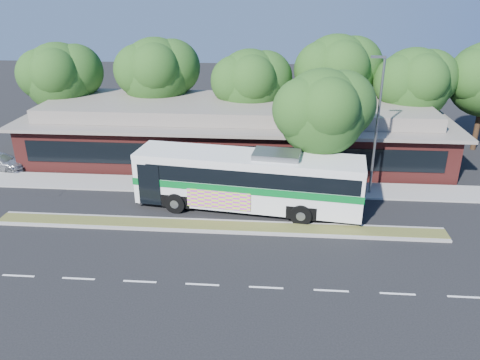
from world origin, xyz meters
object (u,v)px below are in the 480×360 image
Objects in this scene: sedan at (0,162)px; sidewalk_tree at (328,110)px; lamp_post at (377,123)px; transit_bus at (249,177)px.

sedan is 24.62m from sidewalk_tree.
sidewalk_tree is (-3.17, -0.57, 0.91)m from lamp_post.
sedan is 0.50× the size of sidewalk_tree.
lamp_post reaches higher than sedan.
transit_bus is at bearing -154.46° from sidewalk_tree.
sidewalk_tree is at bearing -90.58° from sedan.
transit_bus is 1.68× the size of sidewalk_tree.
sidewalk_tree is (4.71, 2.25, 3.65)m from transit_bus.
sidewalk_tree is at bearing 32.95° from transit_bus.
lamp_post is 1.08× the size of sidewalk_tree.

